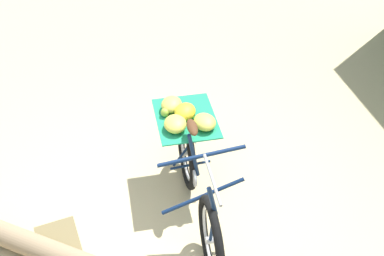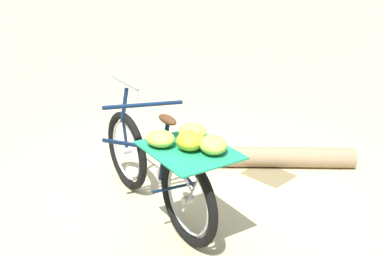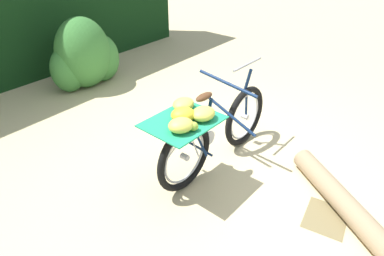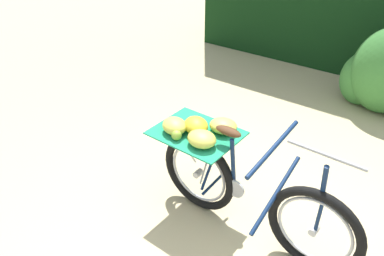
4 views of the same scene
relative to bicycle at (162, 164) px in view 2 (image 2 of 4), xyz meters
The scene contains 4 objects.
ground_plane 0.55m from the bicycle, 131.67° to the left, with size 60.00×60.00×0.00m, color #C6B284.
bicycle is the anchor object (origin of this frame).
fallen_log 1.50m from the bicycle, 88.54° to the left, with size 0.21×0.21×1.65m, color #937A5B.
leaf_litter_patch 1.36m from the bicycle, 84.19° to the left, with size 0.44×0.36×0.01m, color olive.
Camera 2 is at (2.76, -2.36, 2.13)m, focal length 44.00 mm.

